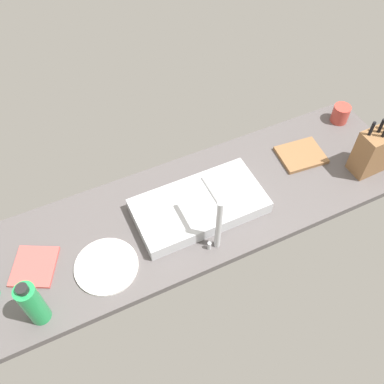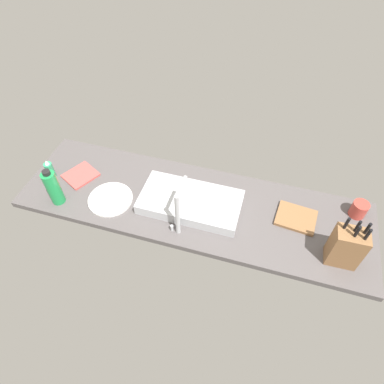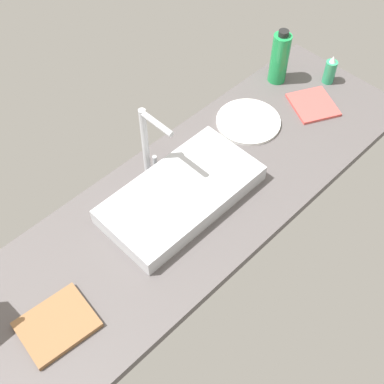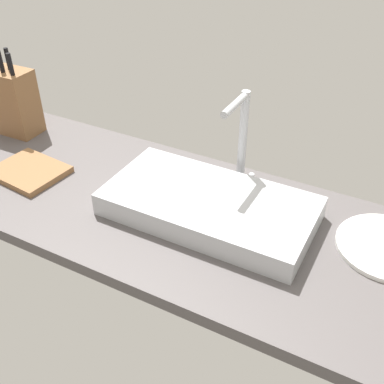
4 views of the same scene
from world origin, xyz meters
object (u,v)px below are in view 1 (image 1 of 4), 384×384
(cutting_board, at_px, (301,155))
(sink_basin, at_px, (199,206))
(knife_block, at_px, (372,152))
(water_bottle, at_px, (33,304))
(dinner_plate, at_px, (106,266))
(dish_towel, at_px, (34,266))
(coffee_mug, at_px, (341,114))
(faucet, at_px, (217,219))

(cutting_board, bearing_deg, sink_basin, 7.45)
(knife_block, bearing_deg, water_bottle, 0.78)
(dinner_plate, relative_size, dish_towel, 1.42)
(knife_block, bearing_deg, coffee_mug, -107.37)
(cutting_board, xyz_separation_m, coffee_mug, (-0.31, -0.12, 0.04))
(cutting_board, distance_m, dish_towel, 1.27)
(faucet, xyz_separation_m, coffee_mug, (-0.89, -0.37, -0.12))
(faucet, height_order, knife_block, knife_block)
(faucet, distance_m, cutting_board, 0.65)
(faucet, bearing_deg, cutting_board, -157.35)
(dinner_plate, bearing_deg, faucet, 169.47)
(water_bottle, height_order, dish_towel, water_bottle)
(sink_basin, bearing_deg, cutting_board, -172.55)
(sink_basin, relative_size, dinner_plate, 2.21)
(dish_towel, bearing_deg, faucet, 163.78)
(dinner_plate, distance_m, dish_towel, 0.28)
(cutting_board, relative_size, water_bottle, 0.88)
(knife_block, distance_m, dinner_plate, 1.24)
(faucet, xyz_separation_m, dish_towel, (0.69, -0.20, -0.16))
(faucet, relative_size, cutting_board, 1.39)
(sink_basin, bearing_deg, dish_towel, -2.58)
(dinner_plate, relative_size, coffee_mug, 2.75)
(sink_basin, height_order, faucet, faucet)
(faucet, height_order, coffee_mug, faucet)
(dish_towel, distance_m, coffee_mug, 1.59)
(sink_basin, bearing_deg, faucet, 86.03)
(water_bottle, relative_size, dinner_plate, 0.95)
(knife_block, distance_m, coffee_mug, 0.33)
(dinner_plate, distance_m, coffee_mug, 1.35)
(dish_towel, relative_size, coffee_mug, 1.94)
(cutting_board, height_order, water_bottle, water_bottle)
(water_bottle, bearing_deg, sink_basin, -166.35)
(cutting_board, distance_m, water_bottle, 1.32)
(water_bottle, relative_size, coffee_mug, 2.60)
(cutting_board, distance_m, coffee_mug, 0.34)
(cutting_board, height_order, dinner_plate, cutting_board)
(faucet, distance_m, coffee_mug, 0.97)
(dinner_plate, bearing_deg, water_bottle, 17.55)
(dinner_plate, xyz_separation_m, coffee_mug, (-1.32, -0.28, 0.04))
(sink_basin, xyz_separation_m, dish_towel, (0.70, -0.03, -0.03))
(faucet, bearing_deg, sink_basin, -93.97)
(knife_block, bearing_deg, dish_towel, -7.10)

